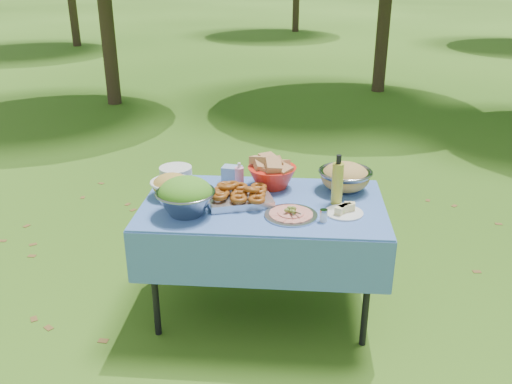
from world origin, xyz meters
TOP-DOWN VIEW (x-y plane):
  - ground at (0.00, 0.00)m, footprint 80.00×80.00m
  - picnic_table at (0.00, 0.00)m, footprint 1.46×0.86m
  - salad_bowl at (-0.43, -0.19)m, footprint 0.36×0.36m
  - pasta_bowl_white at (-0.58, 0.07)m, footprint 0.28×0.28m
  - plate_stack at (-0.60, 0.29)m, footprint 0.23×0.23m
  - wipes_box at (-0.23, 0.31)m, footprint 0.14×0.11m
  - sanitizer_bottle at (-0.17, 0.23)m, footprint 0.06×0.06m
  - bread_bowl at (0.04, 0.26)m, footprint 0.39×0.39m
  - pasta_bowl_steel at (0.51, 0.25)m, footprint 0.39×0.39m
  - fried_tray at (-0.14, -0.01)m, footprint 0.44×0.37m
  - charcuterie_platter at (0.17, -0.17)m, footprint 0.38×0.38m
  - oil_bottle at (0.44, 0.03)m, footprint 0.08×0.08m
  - cheese_plate at (0.48, -0.12)m, footprint 0.24×0.24m
  - shaker at (0.36, -0.23)m, footprint 0.06×0.06m

SIDE VIEW (x-z plane):
  - ground at x=0.00m, z-range 0.00..0.00m
  - picnic_table at x=0.00m, z-range 0.00..0.76m
  - cheese_plate at x=0.48m, z-range 0.76..0.82m
  - charcuterie_platter at x=0.17m, z-range 0.76..0.83m
  - shaker at x=0.36m, z-range 0.76..0.83m
  - fried_tray at x=-0.14m, z-range 0.76..0.85m
  - plate_stack at x=-0.60m, z-range 0.76..0.87m
  - wipes_box at x=-0.23m, z-range 0.76..0.87m
  - pasta_bowl_white at x=-0.58m, z-range 0.76..0.90m
  - sanitizer_bottle at x=-0.17m, z-range 0.76..0.93m
  - pasta_bowl_steel at x=0.51m, z-range 0.76..0.94m
  - bread_bowl at x=0.04m, z-range 0.76..0.97m
  - salad_bowl at x=-0.43m, z-range 0.76..0.98m
  - oil_bottle at x=0.44m, z-range 0.76..1.07m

